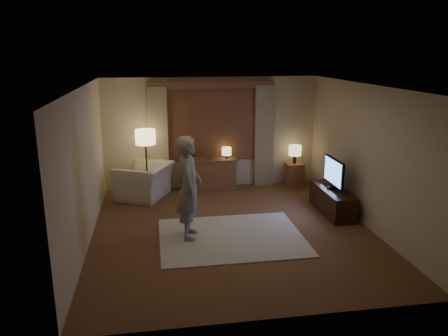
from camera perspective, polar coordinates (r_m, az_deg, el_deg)
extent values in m
cube|color=brown|center=(8.05, 1.09, -8.23)|extent=(5.00, 5.50, 0.02)
cube|color=silver|center=(7.42, 1.19, 10.70)|extent=(5.00, 5.50, 0.02)
cube|color=beige|center=(10.29, -1.64, 4.59)|extent=(5.00, 0.02, 2.60)
cube|color=beige|center=(5.07, 6.80, -6.79)|extent=(5.00, 0.02, 2.60)
cube|color=beige|center=(7.60, -17.82, 0.05)|extent=(0.02, 5.50, 2.60)
cube|color=beige|center=(8.44, 18.15, 1.47)|extent=(0.02, 5.50, 2.60)
cube|color=black|center=(10.22, -1.63, 5.93)|extent=(2.00, 0.01, 1.70)
cube|color=brown|center=(10.21, -1.62, 5.92)|extent=(2.08, 0.04, 1.78)
cube|color=#9D8C63|center=(10.12, -8.60, 3.66)|extent=(0.45, 0.12, 2.40)
cube|color=#9D8C63|center=(10.44, 5.28, 4.12)|extent=(0.45, 0.12, 2.40)
cube|color=brown|center=(10.06, -1.62, 10.78)|extent=(2.90, 0.14, 0.16)
cube|color=beige|center=(7.77, 0.97, -8.99)|extent=(2.50, 2.00, 0.02)
cube|color=brown|center=(10.25, -1.87, -0.92)|extent=(1.20, 0.40, 0.70)
cube|color=brown|center=(10.13, -1.90, 1.52)|extent=(0.16, 0.02, 0.20)
imported|color=#999999|center=(10.08, -4.15, 1.71)|extent=(0.17, 0.13, 0.30)
cylinder|color=black|center=(10.20, 0.34, 1.39)|extent=(0.08, 0.08, 0.12)
cylinder|color=#FFE499|center=(10.17, 0.34, 2.21)|extent=(0.22, 0.22, 0.18)
cylinder|color=black|center=(10.05, -9.88, -3.48)|extent=(0.32, 0.32, 0.03)
cylinder|color=black|center=(9.88, -10.04, -0.26)|extent=(0.04, 0.04, 1.20)
cylinder|color=#FFE499|center=(9.71, -10.24, 4.02)|extent=(0.44, 0.44, 0.32)
imported|color=beige|center=(9.84, -10.25, -1.68)|extent=(1.41, 1.49, 0.76)
cube|color=brown|center=(10.67, 9.12, -0.86)|extent=(0.40, 0.40, 0.56)
cylinder|color=black|center=(10.57, 9.21, 1.13)|extent=(0.08, 0.08, 0.20)
cylinder|color=#FFE499|center=(10.52, 9.26, 2.29)|extent=(0.30, 0.30, 0.24)
cube|color=black|center=(9.08, 13.93, -4.19)|extent=(0.45, 1.40, 0.50)
cube|color=black|center=(8.99, 14.05, -2.51)|extent=(0.21, 0.10, 0.06)
cube|color=black|center=(8.90, 14.18, -0.47)|extent=(0.05, 0.87, 0.53)
cube|color=#5492E5|center=(8.89, 14.01, -0.48)|extent=(0.00, 0.80, 0.48)
imported|color=gray|center=(7.47, -4.56, -2.57)|extent=(0.52, 0.71, 1.80)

